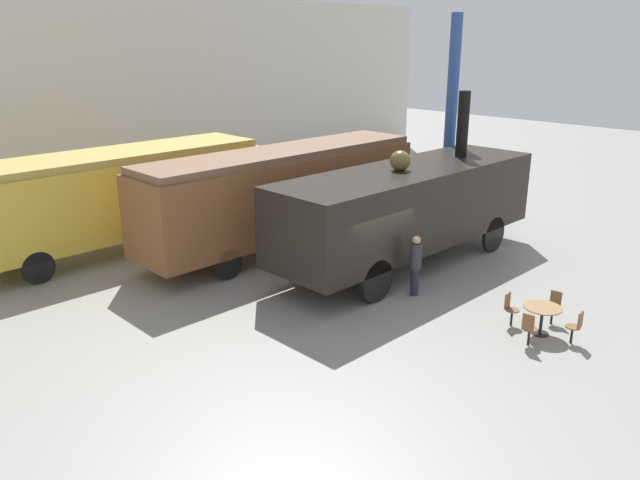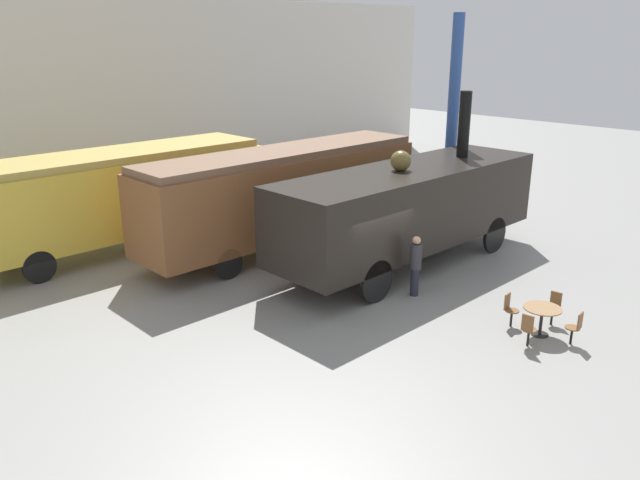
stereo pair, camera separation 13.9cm
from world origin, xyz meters
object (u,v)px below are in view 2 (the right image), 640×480
at_px(passenger_coach_wooden, 284,191).
at_px(steam_locomotive, 409,205).
at_px(visitor_person, 415,263).
at_px(passenger_coach_vintage, 114,193).
at_px(cafe_chair_0, 510,307).
at_px(cafe_table_near, 542,313).

distance_m(passenger_coach_wooden, steam_locomotive, 4.47).
bearing_deg(steam_locomotive, visitor_person, -136.91).
height_order(passenger_coach_vintage, cafe_chair_0, passenger_coach_vintage).
distance_m(cafe_chair_0, visitor_person, 2.98).
bearing_deg(passenger_coach_vintage, cafe_table_near, -71.79).
height_order(cafe_chair_0, visitor_person, visitor_person).
xyz_separation_m(passenger_coach_vintage, steam_locomotive, (6.14, -8.00, -0.02)).
distance_m(cafe_table_near, visitor_person, 3.80).
height_order(passenger_coach_wooden, cafe_chair_0, passenger_coach_wooden).
xyz_separation_m(passenger_coach_wooden, steam_locomotive, (1.75, -4.12, -0.03)).
relative_size(passenger_coach_wooden, steam_locomotive, 1.07).
distance_m(passenger_coach_vintage, passenger_coach_wooden, 5.86).
bearing_deg(passenger_coach_vintage, cafe_chair_0, -71.04).
xyz_separation_m(cafe_table_near, cafe_chair_0, (-0.09, 0.84, -0.09)).
distance_m(passenger_coach_wooden, visitor_person, 6.03).
bearing_deg(visitor_person, cafe_table_near, -85.83).
bearing_deg(passenger_coach_wooden, cafe_chair_0, -90.06).
bearing_deg(cafe_chair_0, visitor_person, 177.57).
height_order(passenger_coach_vintage, cafe_table_near, passenger_coach_vintage).
bearing_deg(steam_locomotive, passenger_coach_wooden, 113.00).
distance_m(passenger_coach_wooden, cafe_chair_0, 9.00).
xyz_separation_m(steam_locomotive, cafe_chair_0, (-1.76, -4.75, -1.51)).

